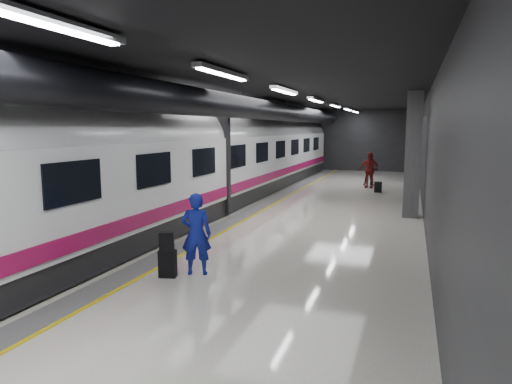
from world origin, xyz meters
The scene contains 9 objects.
ground centered at (0.00, 0.00, 0.00)m, with size 40.00×40.00×0.00m, color silver.
platform_hall centered at (-0.29, 0.96, 3.54)m, with size 10.02×40.02×4.51m.
train centered at (-3.25, 0.00, 2.07)m, with size 3.05×38.00×4.05m.
traveler_main centered at (0.10, -6.44, 0.91)m, with size 0.66×0.44×1.82m, color #1A1CC7.
suitcase_main centered at (-0.40, -6.84, 0.30)m, with size 0.36×0.23×0.60m, color black.
shoulder_bag centered at (-0.39, -6.87, 0.80)m, with size 0.31×0.16×0.41m, color black.
traveler_far_a centered at (2.36, 10.98, 0.84)m, with size 0.82×0.64×1.68m, color black.
traveler_far_b centered at (2.38, 9.91, 0.97)m, with size 1.14×0.47×1.94m, color maroon.
suitcase_far centered at (2.98, 8.23, 0.27)m, with size 0.37×0.24×0.54m, color black.
Camera 1 is at (4.50, -15.27, 3.21)m, focal length 32.00 mm.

